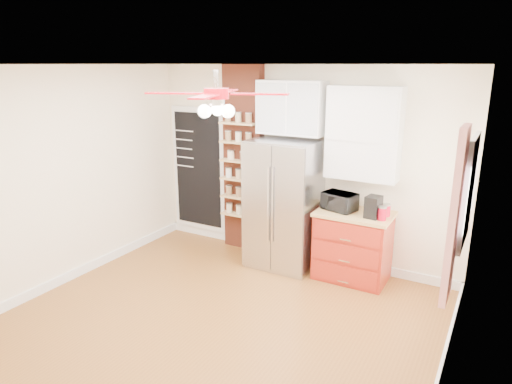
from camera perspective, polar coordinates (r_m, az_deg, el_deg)
The scene contains 21 objects.
floor at distance 5.21m, azimuth -4.32°, elevation -15.57°, with size 4.50×4.50×0.00m, color brown.
ceiling at distance 4.45m, azimuth -5.06°, elevation 15.63°, with size 4.50×4.50×0.00m, color white.
wall_back at distance 6.36m, azimuth 5.43°, elevation 3.37°, with size 4.50×0.02×2.70m, color #FFF1CD.
wall_front at distance 3.31m, azimuth -24.63°, elevation -9.98°, with size 4.50×0.02×2.70m, color #FFF1CD.
wall_left at distance 6.16m, azimuth -22.33°, elevation 1.85°, with size 0.02×4.00×2.70m, color #FFF1CD.
wall_right at distance 3.93m, azimuth 23.87°, elevation -5.81°, with size 0.02×4.00×2.70m, color #FFF1CD.
chalkboard at distance 7.22m, azimuth -7.18°, elevation 2.78°, with size 0.95×0.05×1.95m.
brick_pillar at distance 6.67m, azimuth -1.55°, elevation 4.02°, with size 0.60×0.16×2.70m, color brown.
fridge at distance 6.17m, azimuth 3.49°, elevation -1.53°, with size 0.90×0.70×1.75m, color #BCBDC2.
upper_glass_cabinet at distance 6.10m, azimuth 4.50°, elevation 10.48°, with size 0.90×0.35×0.70m, color white.
red_cabinet at distance 6.03m, azimuth 12.00°, elevation -6.55°, with size 0.94×0.64×0.90m.
upper_shelf_unit at distance 5.82m, azimuth 13.31°, elevation 7.12°, with size 0.90×0.30×1.15m, color white.
window at distance 4.74m, azimuth 25.07°, elevation 0.12°, with size 0.04×0.75×1.05m, color white.
curtain at distance 4.24m, azimuth 23.59°, elevation -2.84°, with size 0.06×0.40×1.55m, color #AD171C.
ceiling_fan at distance 4.46m, azimuth -4.97°, elevation 12.08°, with size 1.40×1.40×0.44m.
toaster_oven at distance 5.90m, azimuth 10.39°, elevation -1.18°, with size 0.41×0.28×0.23m, color black.
coffee_maker at distance 5.70m, azimuth 14.45°, elevation -1.82°, with size 0.16×0.20×0.27m, color black.
canister_left at distance 5.64m, azimuth 15.48°, elevation -2.67°, with size 0.10×0.10×0.15m, color #A6091F.
canister_right at distance 5.81m, azimuth 15.91°, elevation -2.25°, with size 0.11×0.11×0.14m, color red.
pantry_jar_oats at distance 6.63m, azimuth -3.14°, elevation 4.64°, with size 0.10×0.10×0.12m, color beige.
pantry_jar_beans at distance 6.52m, azimuth -1.63°, elevation 4.47°, with size 0.09×0.09×0.12m, color brown.
Camera 1 is at (2.50, -3.69, 2.70)m, focal length 32.00 mm.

